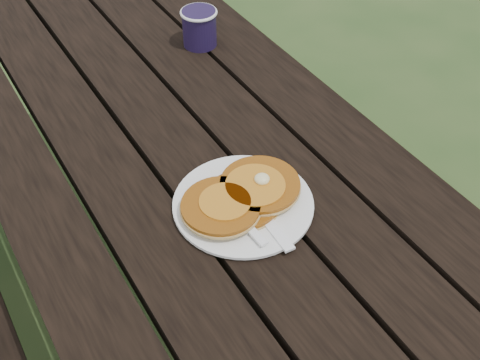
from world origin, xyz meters
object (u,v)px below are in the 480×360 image
plate (243,205)px  pancake_stack (242,196)px  picnic_table (168,230)px  coffee_cup (199,26)px

plate → pancake_stack: 0.02m
plate → pancake_stack: bearing=87.0°
picnic_table → plate: plate is taller
plate → coffee_cup: coffee_cup is taller
pancake_stack → coffee_cup: 0.57m
picnic_table → pancake_stack: bearing=-86.0°
coffee_cup → pancake_stack: bearing=-110.9°
plate → coffee_cup: (0.20, 0.54, 0.05)m
pancake_stack → picnic_table: bearing=94.0°
picnic_table → pancake_stack: (0.02, -0.33, 0.41)m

